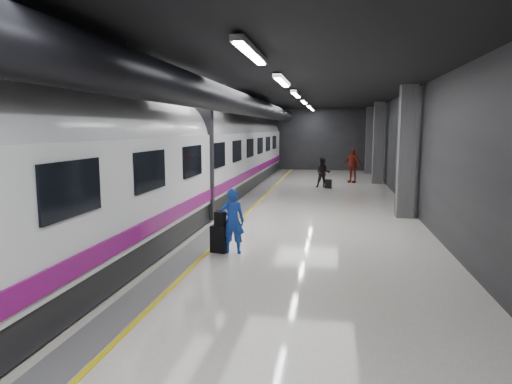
{
  "coord_description": "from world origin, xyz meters",
  "views": [
    {
      "loc": [
        2.07,
        -14.22,
        3.04
      ],
      "look_at": [
        0.03,
        -2.09,
        1.33
      ],
      "focal_mm": 32.0,
      "sensor_mm": 36.0,
      "label": 1
    }
  ],
  "objects": [
    {
      "name": "ground",
      "position": [
        0.0,
        0.0,
        0.0
      ],
      "size": [
        40.0,
        40.0,
        0.0
      ],
      "primitive_type": "plane",
      "color": "silver",
      "rests_on": "ground"
    },
    {
      "name": "platform_hall",
      "position": [
        -0.29,
        0.96,
        3.54
      ],
      "size": [
        10.02,
        40.02,
        4.51
      ],
      "color": "black",
      "rests_on": "ground"
    },
    {
      "name": "shoulder_bag",
      "position": [
        -0.62,
        -3.55,
        0.85
      ],
      "size": [
        0.3,
        0.21,
        0.36
      ],
      "primitive_type": "cube",
      "rotation": [
        0.0,
        0.0,
        -0.28
      ],
      "color": "black",
      "rests_on": "suitcase_main"
    },
    {
      "name": "suitcase_main",
      "position": [
        -0.65,
        -3.51,
        0.33
      ],
      "size": [
        0.46,
        0.35,
        0.67
      ],
      "primitive_type": "cube",
      "rotation": [
        0.0,
        0.0,
        -0.25
      ],
      "color": "black",
      "rests_on": "ground"
    },
    {
      "name": "suitcase_far",
      "position": [
        1.88,
        9.37,
        0.23
      ],
      "size": [
        0.35,
        0.28,
        0.46
      ],
      "primitive_type": "cube",
      "rotation": [
        0.0,
        0.0,
        -0.27
      ],
      "color": "black",
      "rests_on": "ground"
    },
    {
      "name": "traveler_far_b",
      "position": [
        3.19,
        12.17,
        0.97
      ],
      "size": [
        1.22,
        1.01,
        1.95
      ],
      "primitive_type": "imported",
      "rotation": [
        0.0,
        0.0,
        -0.56
      ],
      "color": "maroon",
      "rests_on": "ground"
    },
    {
      "name": "train",
      "position": [
        -3.25,
        -0.0,
        2.07
      ],
      "size": [
        3.05,
        38.0,
        4.05
      ],
      "color": "black",
      "rests_on": "ground"
    },
    {
      "name": "traveler_main",
      "position": [
        -0.31,
        -3.53,
        0.8
      ],
      "size": [
        0.6,
        0.41,
        1.61
      ],
      "primitive_type": "imported",
      "rotation": [
        0.0,
        0.0,
        3.18
      ],
      "color": "blue",
      "rests_on": "ground"
    },
    {
      "name": "traveler_far_a",
      "position": [
        1.59,
        9.58,
        0.78
      ],
      "size": [
        0.78,
        0.62,
        1.56
      ],
      "primitive_type": "imported",
      "rotation": [
        0.0,
        0.0,
        0.04
      ],
      "color": "black",
      "rests_on": "ground"
    }
  ]
}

